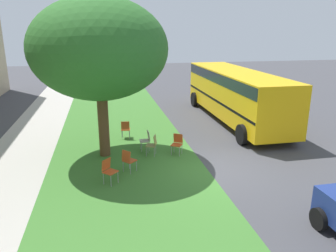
% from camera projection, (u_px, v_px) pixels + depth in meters
% --- Properties ---
extents(ground, '(80.00, 80.00, 0.00)m').
position_uv_depth(ground, '(213.00, 170.00, 12.33)').
color(ground, '#424247').
extents(grass_verge, '(48.00, 6.00, 0.01)m').
position_uv_depth(grass_verge, '(129.00, 178.00, 11.72)').
color(grass_verge, '#3D752D').
rests_on(grass_verge, ground).
extents(street_tree, '(5.39, 5.39, 6.40)m').
position_uv_depth(street_tree, '(99.00, 49.00, 12.60)').
color(street_tree, brown).
rests_on(street_tree, ground).
extents(chair_0, '(0.59, 0.59, 0.88)m').
position_uv_depth(chair_0, '(109.00, 169.00, 11.18)').
color(chair_0, '#C64C1E').
rests_on(chair_0, ground).
extents(chair_1, '(0.47, 0.47, 0.88)m').
position_uv_depth(chair_1, '(125.00, 128.00, 15.82)').
color(chair_1, '#C64C1E').
rests_on(chair_1, ground).
extents(chair_2, '(0.44, 0.44, 0.88)m').
position_uv_depth(chair_2, '(146.00, 139.00, 14.26)').
color(chair_2, '#ADA393').
rests_on(chair_2, ground).
extents(chair_3, '(0.59, 0.59, 0.88)m').
position_uv_depth(chair_3, '(128.00, 159.00, 12.05)').
color(chair_3, '#C64C1E').
rests_on(chair_3, ground).
extents(chair_4, '(0.53, 0.53, 0.88)m').
position_uv_depth(chair_4, '(153.00, 144.00, 13.68)').
color(chair_4, olive).
rests_on(chair_4, ground).
extents(chair_5, '(0.57, 0.57, 0.88)m').
position_uv_depth(chair_5, '(177.00, 142.00, 13.82)').
color(chair_5, '#C64C1E').
rests_on(chair_5, ground).
extents(school_bus, '(10.40, 2.80, 2.88)m').
position_uv_depth(school_bus, '(235.00, 91.00, 18.62)').
color(school_bus, yellow).
rests_on(school_bus, ground).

